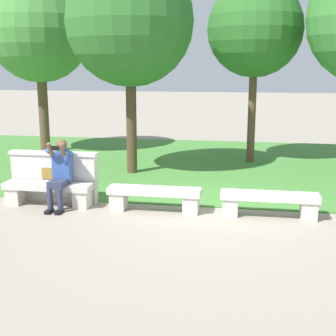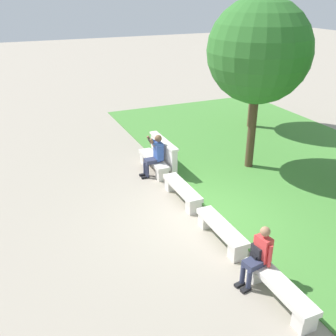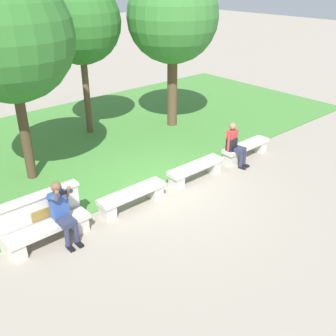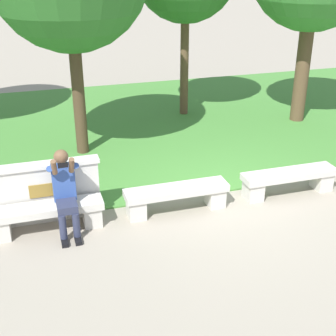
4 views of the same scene
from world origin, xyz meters
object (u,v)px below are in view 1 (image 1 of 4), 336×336
(bench_main, at_px, (48,191))
(bench_near, at_px, (154,196))
(tree_behind_wall, at_px, (130,22))
(tree_right_background, at_px, (39,32))
(tree_far_back, at_px, (255,29))
(person_photographer, at_px, (60,170))
(bench_mid, at_px, (269,201))

(bench_main, relative_size, bench_near, 1.00)
(tree_behind_wall, bearing_deg, bench_main, -107.55)
(tree_right_background, height_order, tree_far_back, tree_right_background)
(person_photographer, bearing_deg, tree_right_background, 116.88)
(tree_behind_wall, relative_size, tree_right_background, 1.00)
(bench_near, distance_m, bench_mid, 2.12)
(tree_behind_wall, bearing_deg, tree_far_back, 32.57)
(person_photographer, height_order, tree_right_background, tree_right_background)
(bench_near, relative_size, tree_behind_wall, 0.33)
(bench_mid, relative_size, tree_far_back, 0.36)
(bench_main, xyz_separation_m, tree_far_back, (3.90, 4.88, 3.33))
(tree_behind_wall, bearing_deg, tree_right_background, 144.83)
(bench_near, relative_size, tree_right_background, 0.34)
(person_photographer, bearing_deg, tree_behind_wall, 78.27)
(tree_right_background, bearing_deg, tree_behind_wall, -35.17)
(bench_near, relative_size, bench_mid, 1.00)
(bench_mid, xyz_separation_m, person_photographer, (-3.93, -0.08, 0.44))
(bench_mid, height_order, tree_far_back, tree_far_back)
(tree_behind_wall, bearing_deg, person_photographer, -101.73)
(bench_mid, height_order, tree_behind_wall, tree_behind_wall)
(person_photographer, xyz_separation_m, tree_far_back, (3.60, 4.96, 2.89))
(bench_main, distance_m, tree_far_back, 7.08)
(person_photographer, bearing_deg, tree_far_back, 54.05)
(bench_near, height_order, tree_behind_wall, tree_behind_wall)
(bench_main, height_order, bench_mid, same)
(bench_main, bearing_deg, person_photographer, -14.14)
(bench_mid, distance_m, tree_behind_wall, 5.60)
(bench_mid, relative_size, tree_right_background, 0.34)
(bench_near, xyz_separation_m, tree_right_background, (-4.58, 5.39, 3.38))
(bench_near, xyz_separation_m, bench_mid, (2.12, 0.00, 0.00))
(person_photographer, xyz_separation_m, tree_behind_wall, (0.64, 3.07, 2.96))
(bench_main, xyz_separation_m, tree_right_background, (-2.46, 5.39, 3.38))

